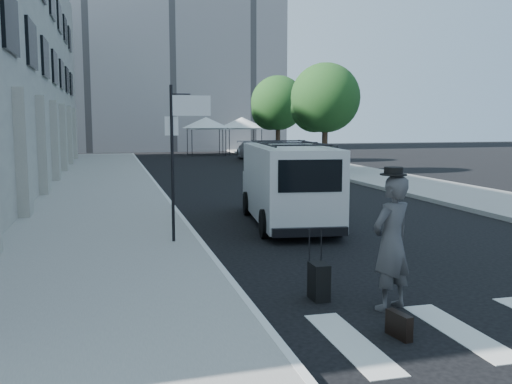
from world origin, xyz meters
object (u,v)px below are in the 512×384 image
businessman (391,243)px  parked_car_b (270,152)px  parked_car_a (309,160)px  cargo_van (287,183)px  briefcase (399,325)px  parked_car_c (254,150)px  suitcase (319,281)px

businessman → parked_car_b: 30.79m
businessman → parked_car_a: 21.98m
parked_car_b → businessman: bearing=-105.2°
cargo_van → parked_car_a: (5.54, 13.69, -0.34)m
businessman → parked_car_b: size_ratio=0.44×
briefcase → parked_car_c: bearing=69.1°
businessman → parked_car_a: (6.24, 21.08, -0.23)m
businessman → suitcase: (-0.89, 0.71, -0.73)m
suitcase → parked_car_b: bearing=75.6°
cargo_van → businessman: bearing=-88.8°
businessman → parked_car_c: size_ratio=0.43×
briefcase → parked_car_c: parked_car_c is taller
businessman → parked_car_a: businessman is taller
parked_car_b → parked_car_a: bearing=-95.5°
suitcase → cargo_van: bearing=76.7°
parked_car_c → parked_car_a: bearing=-88.4°
parked_car_a → parked_car_b: size_ratio=1.01×
briefcase → businessman: bearing=58.3°
cargo_van → suitcase: bearing=-96.7°
cargo_van → parked_car_b: 23.45m
businessman → parked_car_c: bearing=-124.6°
suitcase → briefcase: bearing=-76.1°
suitcase → parked_car_c: parked_car_c is taller
cargo_van → parked_car_c: cargo_van is taller
parked_car_a → parked_car_b: bearing=88.5°
briefcase → parked_car_b: size_ratio=0.09×
briefcase → cargo_van: cargo_van is taller
suitcase → parked_car_c: size_ratio=0.24×
businessman → parked_car_a: bearing=-130.4°
suitcase → parked_car_b: (7.56, 29.35, 0.46)m
briefcase → cargo_van: bearing=72.6°
suitcase → cargo_van: cargo_van is taller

